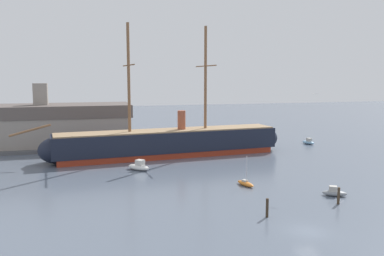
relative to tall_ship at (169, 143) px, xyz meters
The scene contains 12 objects.
ground_plane 46.30m from the tall_ship, 82.97° to the right, with size 400.00×400.00×0.00m, color slate.
tall_ship is the anchor object (origin of this frame).
motorboat_foreground_right 38.87m from the tall_ship, 64.46° to the right, with size 3.67×2.95×1.44m.
sailboat_near_centre 27.45m from the tall_ship, 76.18° to the right, with size 2.07×3.86×4.81m.
motorboat_alongside_bow 14.13m from the tall_ship, 125.72° to the right, with size 4.54×4.76×1.95m.
dinghy_far_left 22.20m from the tall_ship, 154.94° to the left, with size 2.27×2.07×0.51m.
motorboat_far_right 38.26m from the tall_ship, ahead, with size 2.42×3.98×1.56m.
dinghy_distant_centre 18.91m from the tall_ship, 59.01° to the left, with size 1.88×2.76×0.60m.
mooring_piling_nearest 41.24m from the tall_ship, 68.71° to the right, with size 0.36×0.36×2.29m, color #423323.
mooring_piling_left_pair 40.61m from the tall_ship, 85.20° to the right, with size 0.35×0.35×2.34m, color #382B1E.
dockside_warehouse_left 32.75m from the tall_ship, 145.51° to the left, with size 44.70×16.91×15.58m.
seagull_in_flight 34.87m from the tall_ship, 58.06° to the right, with size 0.91×0.85×0.13m.
Camera 1 is at (-23.87, -37.57, 17.06)m, focal length 37.45 mm.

